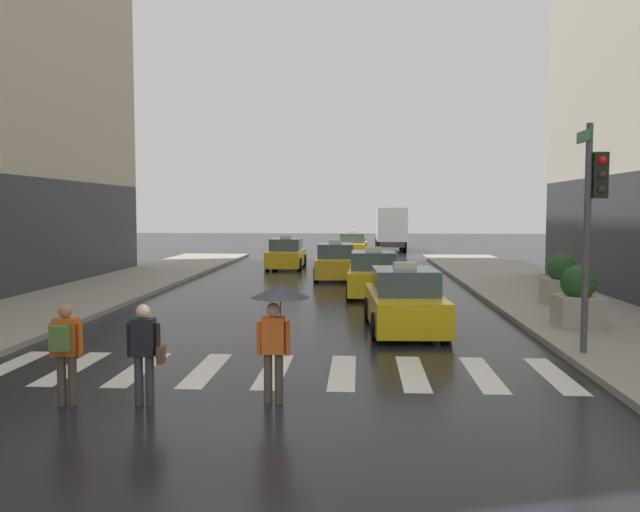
# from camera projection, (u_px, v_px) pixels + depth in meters

# --- Properties ---
(ground_plane) EXTENTS (160.00, 160.00, 0.00)m
(ground_plane) POSITION_uv_depth(u_px,v_px,m) (248.00, 420.00, 9.68)
(ground_plane) COLOR black
(crosswalk_markings) EXTENTS (11.30, 2.80, 0.01)m
(crosswalk_markings) POSITION_uv_depth(u_px,v_px,m) (274.00, 371.00, 12.66)
(crosswalk_markings) COLOR silver
(crosswalk_markings) RESTS_ON ground
(traffic_light_pole) EXTENTS (0.44, 0.84, 4.80)m
(traffic_light_pole) POSITION_uv_depth(u_px,v_px,m) (593.00, 205.00, 13.43)
(traffic_light_pole) COLOR #47474C
(traffic_light_pole) RESTS_ON curb_right
(taxi_lead) EXTENTS (2.11, 4.62, 1.80)m
(taxi_lead) POSITION_uv_depth(u_px,v_px,m) (404.00, 302.00, 17.05)
(taxi_lead) COLOR yellow
(taxi_lead) RESTS_ON ground
(taxi_second) EXTENTS (1.98, 4.56, 1.80)m
(taxi_second) POSITION_uv_depth(u_px,v_px,m) (373.00, 275.00, 24.13)
(taxi_second) COLOR yellow
(taxi_second) RESTS_ON ground
(taxi_third) EXTENTS (2.05, 4.59, 1.80)m
(taxi_third) POSITION_uv_depth(u_px,v_px,m) (335.00, 263.00, 29.95)
(taxi_third) COLOR gold
(taxi_third) RESTS_ON ground
(taxi_fourth) EXTENTS (1.95, 4.55, 1.80)m
(taxi_fourth) POSITION_uv_depth(u_px,v_px,m) (286.00, 255.00, 35.28)
(taxi_fourth) COLOR yellow
(taxi_fourth) RESTS_ON ground
(taxi_fifth) EXTENTS (2.07, 4.61, 1.80)m
(taxi_fifth) POSITION_uv_depth(u_px,v_px,m) (353.00, 247.00, 43.52)
(taxi_fifth) COLOR yellow
(taxi_fifth) RESTS_ON ground
(box_truck) EXTENTS (2.31, 7.55, 3.35)m
(box_truck) POSITION_uv_depth(u_px,v_px,m) (391.00, 227.00, 50.48)
(box_truck) COLOR #2D2D2D
(box_truck) RESTS_ON ground
(pedestrian_with_umbrella) EXTENTS (0.96, 0.96, 1.94)m
(pedestrian_with_umbrella) POSITION_uv_depth(u_px,v_px,m) (278.00, 311.00, 10.46)
(pedestrian_with_umbrella) COLOR #473D33
(pedestrian_with_umbrella) RESTS_ON ground
(pedestrian_with_backpack) EXTENTS (0.55, 0.43, 1.65)m
(pedestrian_with_backpack) POSITION_uv_depth(u_px,v_px,m) (65.00, 346.00, 10.34)
(pedestrian_with_backpack) COLOR #473D33
(pedestrian_with_backpack) RESTS_ON ground
(pedestrian_with_handbag) EXTENTS (0.60, 0.24, 1.65)m
(pedestrian_with_handbag) POSITION_uv_depth(u_px,v_px,m) (145.00, 349.00, 10.34)
(pedestrian_with_handbag) COLOR #333338
(pedestrian_with_handbag) RESTS_ON ground
(planter_near_corner) EXTENTS (1.10, 1.10, 1.60)m
(planter_near_corner) POSITION_uv_depth(u_px,v_px,m) (578.00, 299.00, 16.64)
(planter_near_corner) COLOR #A8A399
(planter_near_corner) RESTS_ON curb_right
(planter_mid_block) EXTENTS (1.10, 1.10, 1.60)m
(planter_mid_block) POSITION_uv_depth(u_px,v_px,m) (561.00, 281.00, 20.78)
(planter_mid_block) COLOR #A8A399
(planter_mid_block) RESTS_ON curb_right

